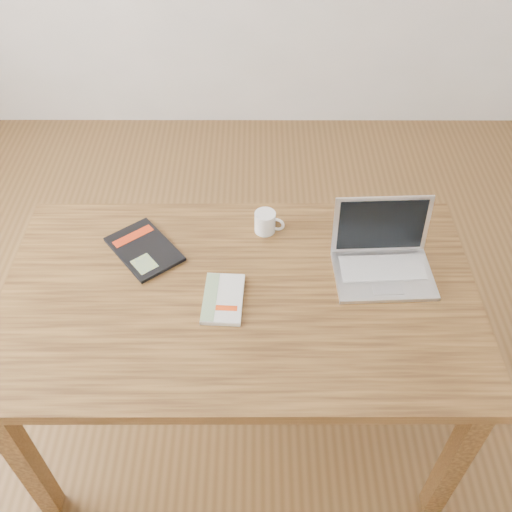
{
  "coord_description": "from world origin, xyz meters",
  "views": [
    {
      "loc": [
        0.22,
        -1.3,
        2.09
      ],
      "look_at": [
        0.22,
        -0.09,
        0.85
      ],
      "focal_mm": 40.0,
      "sensor_mm": 36.0,
      "label": 1
    }
  ],
  "objects_px": {
    "black_guidebook": "(144,249)",
    "coffee_mug": "(266,222)",
    "laptop": "(383,257)",
    "desk": "(240,311)",
    "white_guidebook": "(223,299)"
  },
  "relations": [
    {
      "from": "black_guidebook",
      "to": "coffee_mug",
      "type": "bearing_deg",
      "value": -24.97
    },
    {
      "from": "laptop",
      "to": "coffee_mug",
      "type": "height_order",
      "value": "laptop"
    },
    {
      "from": "desk",
      "to": "coffee_mug",
      "type": "relative_size",
      "value": 14.4
    },
    {
      "from": "white_guidebook",
      "to": "black_guidebook",
      "type": "relative_size",
      "value": 0.67
    },
    {
      "from": "laptop",
      "to": "desk",
      "type": "bearing_deg",
      "value": -168.79
    },
    {
      "from": "black_guidebook",
      "to": "coffee_mug",
      "type": "height_order",
      "value": "coffee_mug"
    },
    {
      "from": "laptop",
      "to": "coffee_mug",
      "type": "distance_m",
      "value": 0.41
    },
    {
      "from": "laptop",
      "to": "coffee_mug",
      "type": "xyz_separation_m",
      "value": [
        -0.37,
        0.17,
        -0.01
      ]
    },
    {
      "from": "white_guidebook",
      "to": "laptop",
      "type": "distance_m",
      "value": 0.52
    },
    {
      "from": "desk",
      "to": "black_guidebook",
      "type": "bearing_deg",
      "value": 150.18
    },
    {
      "from": "desk",
      "to": "black_guidebook",
      "type": "xyz_separation_m",
      "value": [
        -0.32,
        0.18,
        0.1
      ]
    },
    {
      "from": "white_guidebook",
      "to": "laptop",
      "type": "bearing_deg",
      "value": 18.93
    },
    {
      "from": "white_guidebook",
      "to": "coffee_mug",
      "type": "height_order",
      "value": "coffee_mug"
    },
    {
      "from": "black_guidebook",
      "to": "laptop",
      "type": "relative_size",
      "value": 0.94
    },
    {
      "from": "desk",
      "to": "black_guidebook",
      "type": "height_order",
      "value": "black_guidebook"
    }
  ]
}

